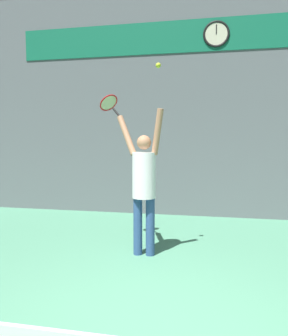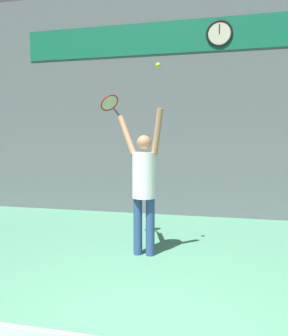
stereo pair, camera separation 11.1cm
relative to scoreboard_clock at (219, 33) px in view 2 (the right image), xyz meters
The scene contains 6 objects.
back_wall 1.49m from the scoreboard_clock, behind, with size 18.00×0.10×5.00m.
sponsor_banner 0.49m from the scoreboard_clock, behind, with size 7.84×0.02×0.68m.
scoreboard_clock is the anchor object (origin of this frame).
tennis_player 3.98m from the scoreboard_clock, 111.36° to the right, with size 0.79×0.44×2.13m.
tennis_racket 3.25m from the scoreboard_clock, 125.95° to the right, with size 0.42×0.38×0.37m.
tennis_ball 3.06m from the scoreboard_clock, 106.69° to the right, with size 0.07×0.07×0.07m.
Camera 2 is at (0.50, -2.39, 1.69)m, focal length 35.00 mm.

